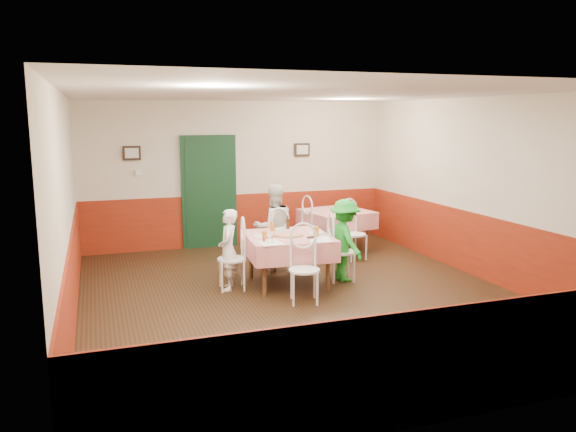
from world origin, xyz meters
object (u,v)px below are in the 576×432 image
object	(u,v)px
chair_right	(341,252)
diner_far	(274,227)
chair_far	(275,243)
main_table	(288,260)
glass_c	(272,227)
glass_a	(265,236)
wallet	(311,237)
diner_left	(228,250)
diner_right	(345,240)
second_table	(336,231)
chair_second_a	(299,229)
beer_bottle	(288,223)
glass_b	(316,232)
chair_near	(304,270)
chair_second_b	(354,234)
chair_left	(232,259)
pizza	(288,235)

from	to	relation	value
chair_right	diner_far	bearing A→B (deg)	48.81
chair_right	chair_far	size ratio (longest dim) A/B	1.00
main_table	glass_c	world-z (taller)	glass_c
glass_a	wallet	distance (m)	0.69
chair_right	diner_left	world-z (taller)	diner_left
diner_right	second_table	bearing A→B (deg)	-27.39
diner_far	chair_second_a	bearing A→B (deg)	-132.50
beer_bottle	glass_b	bearing A→B (deg)	-70.17
second_table	chair_right	size ratio (longest dim) A/B	1.24
main_table	glass_a	xyz separation A→B (m)	(-0.43, -0.22, 0.45)
glass_b	chair_second_a	bearing A→B (deg)	76.45
glass_a	beer_bottle	bearing A→B (deg)	47.25
glass_a	glass_b	xyz separation A→B (m)	(0.78, -0.01, 0.01)
chair_near	diner_right	world-z (taller)	diner_right
chair_second_b	glass_b	bearing A→B (deg)	-144.47
diner_right	beer_bottle	bearing A→B (deg)	52.79
glass_a	diner_far	distance (m)	1.23
diner_left	diner_right	xyz separation A→B (m)	(1.80, -0.13, 0.04)
chair_right	chair_near	distance (m)	1.20
chair_right	diner_left	distance (m)	1.76
chair_second_b	diner_far	bearing A→B (deg)	175.49
chair_near	glass_b	bearing A→B (deg)	70.87
chair_far	diner_right	distance (m)	1.25
chair_left	chair_near	distance (m)	1.20
chair_far	wallet	world-z (taller)	chair_far
chair_far	second_table	bearing A→B (deg)	-153.26
glass_c	wallet	bearing A→B (deg)	-61.38
chair_second_a	beer_bottle	size ratio (longest dim) A/B	4.42
glass_a	diner_right	size ratio (longest dim) A/B	0.10
second_table	chair_second_b	xyz separation A→B (m)	(0.00, -0.75, 0.08)
chair_second_a	glass_a	xyz separation A→B (m)	(-1.28, -2.03, 0.37)
diner_left	pizza	bearing A→B (deg)	101.54
glass_a	diner_right	bearing A→B (deg)	6.77
chair_right	chair_second_b	distance (m)	1.35
second_table	glass_c	bearing A→B (deg)	-140.34
glass_b	chair_far	bearing A→B (deg)	105.18
pizza	diner_left	size ratio (longest dim) A/B	0.36
chair_right	diner_left	size ratio (longest dim) A/B	0.76
chair_second_a	glass_a	distance (m)	2.43
wallet	diner_left	xyz separation A→B (m)	(-1.15, 0.37, -0.18)
glass_b	diner_right	bearing A→B (deg)	17.43
diner_left	chair_right	bearing A→B (deg)	103.22
chair_near	diner_left	size ratio (longest dim) A/B	0.76
main_table	wallet	distance (m)	0.56
glass_c	diner_right	world-z (taller)	diner_right
chair_right	glass_c	size ratio (longest dim) A/B	6.89
glass_b	wallet	size ratio (longest dim) A/B	1.36
main_table	chair_left	size ratio (longest dim) A/B	1.36
chair_second_a	diner_left	world-z (taller)	diner_left
diner_left	glass_a	bearing A→B (deg)	76.06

